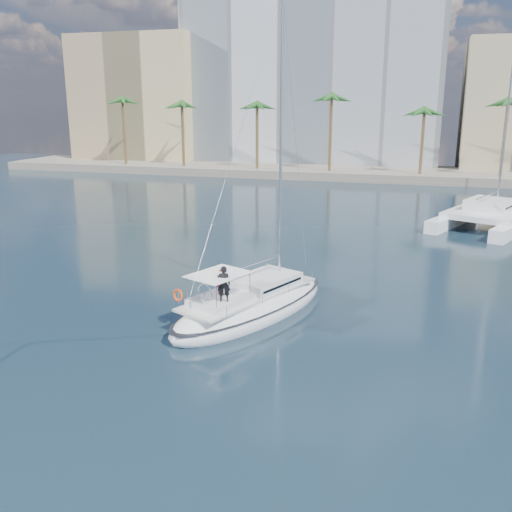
% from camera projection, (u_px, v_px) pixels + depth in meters
% --- Properties ---
extents(ground, '(160.00, 160.00, 0.00)m').
position_uv_depth(ground, '(271.00, 324.00, 29.30)').
color(ground, black).
rests_on(ground, ground).
extents(quay, '(120.00, 14.00, 1.20)m').
position_uv_depth(quay, '(375.00, 173.00, 85.61)').
color(quay, gray).
rests_on(quay, ground).
extents(building_modern, '(42.00, 16.00, 28.00)m').
position_uv_depth(building_modern, '(314.00, 83.00, 96.46)').
color(building_modern, silver).
rests_on(building_modern, ground).
extents(building_tan_left, '(22.00, 14.00, 22.00)m').
position_uv_depth(building_tan_left, '(144.00, 101.00, 101.70)').
color(building_tan_left, tan).
rests_on(building_tan_left, ground).
extents(palm_left, '(3.60, 3.60, 12.30)m').
position_uv_depth(palm_left, '(155.00, 106.00, 88.61)').
color(palm_left, brown).
rests_on(palm_left, ground).
extents(palm_centre, '(3.60, 3.60, 12.30)m').
position_uv_depth(palm_centre, '(377.00, 107.00, 79.37)').
color(palm_centre, brown).
rests_on(palm_centre, ground).
extents(main_sloop, '(7.92, 12.11, 17.21)m').
position_uv_depth(main_sloop, '(252.00, 305.00, 30.39)').
color(main_sloop, white).
rests_on(main_sloop, ground).
extents(catamaran, '(11.31, 14.77, 19.14)m').
position_uv_depth(catamaran, '(489.00, 214.00, 51.62)').
color(catamaran, white).
rests_on(catamaran, ground).
extents(seagull, '(1.23, 0.53, 0.23)m').
position_uv_depth(seagull, '(240.00, 281.00, 33.12)').
color(seagull, silver).
rests_on(seagull, ground).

